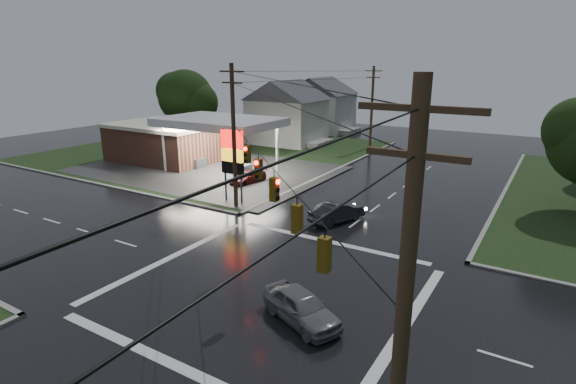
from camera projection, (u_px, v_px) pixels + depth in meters
The scene contains 14 objects.
ground at pixel (270, 287), 23.01m from camera, with size 120.00×120.00×0.00m, color black.
grass_nw at pixel (213, 151), 57.27m from camera, with size 36.00×36.00×0.08m, color black.
gas_station at pixel (178, 139), 51.24m from camera, with size 26.20×18.00×5.60m.
pylon_sign at pixel (232, 154), 35.72m from camera, with size 2.00×0.35×6.00m.
utility_pole_nw at pixel (234, 135), 33.92m from camera, with size 2.20×0.32×11.00m.
utility_pole_se at pixel (401, 348), 8.87m from camera, with size 2.20×0.32×11.00m.
utility_pole_n at pixel (372, 107), 57.33m from camera, with size 2.20×0.32×10.50m.
traffic_signals at pixel (268, 164), 21.15m from camera, with size 26.87×26.87×1.47m.
house_near at pixel (287, 111), 61.71m from camera, with size 11.05×8.48×8.60m.
house_far at pixel (321, 104), 72.04m from camera, with size 11.05×8.48×8.60m.
tree_nw_behind at pixel (186, 97), 62.73m from camera, with size 8.93×7.60×10.00m.
car_north at pixel (337, 212), 32.21m from camera, with size 1.52×4.37×1.44m, color #202228.
car_crossing at pixel (301, 307), 19.81m from camera, with size 1.72×4.27×1.45m, color slate.
car_pump at pixel (248, 177), 42.32m from camera, with size 1.63×4.01×1.16m, color #5E1515.
Camera 1 is at (11.57, -17.18, 11.18)m, focal length 28.00 mm.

